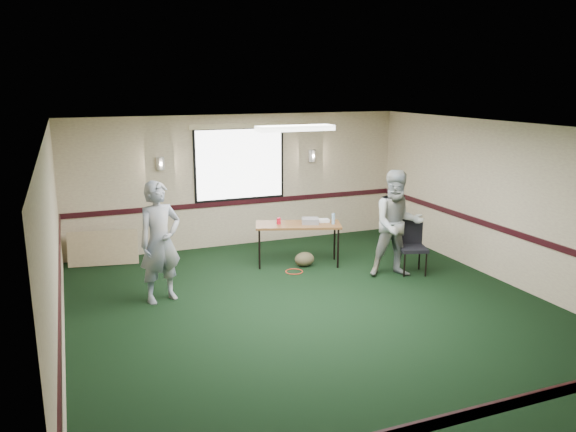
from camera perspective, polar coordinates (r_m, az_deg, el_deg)
name	(u,v)px	position (r m, az deg, el deg)	size (l,w,h in m)	color
ground	(321,314)	(8.37, 3.34, -9.96)	(8.00, 8.00, 0.00)	black
room_shell	(271,185)	(9.80, -1.78, 3.20)	(8.00, 8.02, 8.00)	tan
folding_table	(298,227)	(10.36, 1.03, -1.10)	(1.68, 1.09, 0.78)	#5C2F1A
projector	(310,221)	(10.35, 2.28, -0.50)	(0.31, 0.26, 0.10)	gray
game_console	(323,220)	(10.50, 3.62, -0.46)	(0.21, 0.16, 0.05)	silver
red_cup	(279,221)	(10.31, -0.95, -0.51)	(0.08, 0.08, 0.12)	red
water_bottle	(333,219)	(10.34, 4.63, -0.29)	(0.06, 0.06, 0.20)	#7BA6CA
duffel_bag	(304,259)	(10.41, 1.68, -4.41)	(0.37, 0.28, 0.26)	#4C422B
cable_coil	(294,272)	(10.13, 0.63, -5.66)	(0.32, 0.32, 0.02)	red
folded_table	(103,248)	(10.98, -18.27, -3.12)	(1.26, 0.05, 0.65)	#9E8462
conference_chair	(411,242)	(10.24, 12.43, -2.60)	(0.58, 0.59, 0.94)	black
person_left	(160,242)	(8.79, -12.87, -2.59)	(0.69, 0.45, 1.89)	#384F7B
person_right	(397,224)	(9.86, 11.04, -0.81)	(0.91, 0.71, 1.87)	#6F8AAD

